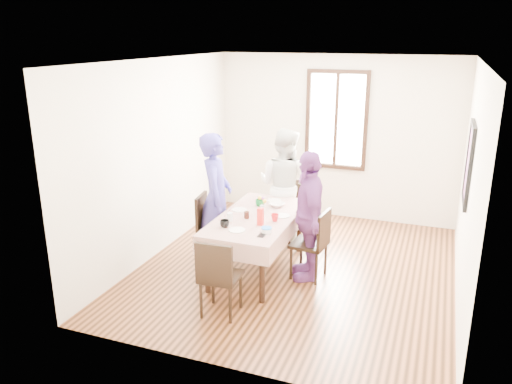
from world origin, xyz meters
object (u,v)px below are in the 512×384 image
Objects in this scene: chair_far at (284,210)px; person_right at (309,216)px; chair_left at (215,227)px; chair_near at (221,276)px; chair_right at (309,244)px; dining_table at (257,244)px; person_far at (284,185)px; person_left at (215,198)px.

person_right reaches higher than chair_far.
chair_near is (0.68, -1.31, 0.00)m from chair_left.
chair_right is 0.38m from person_right.
chair_right is at bearing 57.79° from chair_near.
person_right is at bearing 4.53° from dining_table.
person_right is (0.66, -1.08, -0.02)m from person_far.
person_left is at bearing 62.83° from chair_far.
person_far is at bearing 87.20° from chair_near.
chair_left is 1.00× the size of chair_right.
person_left is (-0.66, 1.31, 0.43)m from chair_near.
person_far is (0.00, 2.29, 0.40)m from chair_near.
chair_left is at bearing 66.77° from person_far.
person_far reaches higher than chair_near.
chair_left is 0.51× the size of person_left.
chair_left is 1.00× the size of chair_near.
person_far is at bearing -52.74° from person_left.
chair_right is 0.55× the size of person_right.
dining_table is 0.69m from chair_right.
person_far is at bearing -171.68° from person_right.
person_far is 1.03× the size of person_right.
chair_right is 0.53× the size of person_far.
person_right reaches higher than chair_near.
chair_left is 0.43m from person_left.
chair_near is at bearing -171.79° from person_left.
dining_table is 1.85× the size of chair_near.
chair_left and chair_near have the same top height.
person_left reaches higher than person_right.
chair_right is at bearing 133.85° from person_far.
chair_right is 1.39m from chair_near.
chair_far reaches higher than dining_table.
chair_near is (0.00, -2.31, 0.00)m from chair_far.
person_left is 1.18m from person_far.
person_right is at bearing -113.11° from person_left.
chair_far is (-0.68, 1.10, 0.00)m from chair_right.
chair_far is at bearing -52.18° from person_left.
person_left is at bearing 91.90° from chair_right.
person_far reaches higher than person_right.
dining_table is at bearing 96.42° from chair_far.
dining_table is at bearing 100.78° from chair_right.
dining_table is at bearing -121.95° from person_left.
chair_left is at bearing 166.97° from dining_table.
chair_far is (0.68, 1.00, 0.00)m from chair_left.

